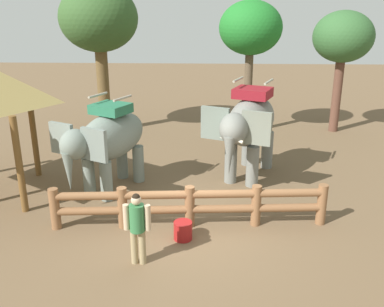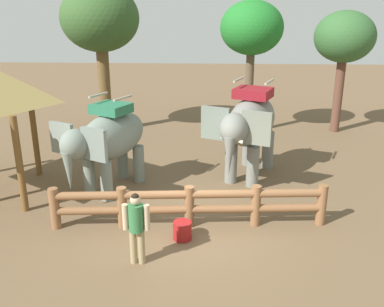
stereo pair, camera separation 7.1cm
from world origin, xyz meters
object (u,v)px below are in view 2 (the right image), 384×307
object	(u,v)px
elephant_center	(249,125)
feed_bucket	(182,230)
tree_back_center	(100,20)
log_fence	(189,204)
elephant_near_left	(108,139)
tree_far_right	(344,39)
tree_far_left	(252,30)
tourist_woman_in_black	(136,224)

from	to	relation	value
elephant_center	feed_bucket	xyz separation A→B (m)	(-1.80, -3.88, -1.50)
elephant_center	tree_back_center	xyz separation A→B (m)	(-5.61, 4.87, 2.83)
log_fence	elephant_near_left	world-z (taller)	elephant_near_left
feed_bucket	tree_far_right	bearing A→B (deg)	57.33
elephant_center	tree_far_left	size ratio (longest dim) A/B	0.68
elephant_center	tree_far_right	size ratio (longest dim) A/B	0.73
log_fence	elephant_center	xyz separation A→B (m)	(1.67, 3.24, 1.12)
log_fence	tree_far_right	xyz separation A→B (m)	(5.79, 8.60, 3.24)
elephant_near_left	elephant_center	world-z (taller)	elephant_center
elephant_near_left	tree_far_right	world-z (taller)	tree_far_right
tree_back_center	tree_far_right	bearing A→B (deg)	2.87
elephant_center	tree_back_center	size ratio (longest dim) A/B	0.61
log_fence	feed_bucket	distance (m)	0.76
log_fence	feed_bucket	world-z (taller)	log_fence
elephant_center	feed_bucket	size ratio (longest dim) A/B	8.31
tourist_woman_in_black	tree_back_center	distance (m)	10.83
log_fence	tree_back_center	distance (m)	9.85
log_fence	elephant_near_left	size ratio (longest dim) A/B	2.06
tree_far_right	elephant_center	bearing A→B (deg)	-127.60
tourist_woman_in_black	tree_far_right	size ratio (longest dim) A/B	0.33
tree_far_left	elephant_near_left	bearing A→B (deg)	-125.86
elephant_center	tree_far_left	bearing A→B (deg)	85.72
log_fence	tourist_woman_in_black	world-z (taller)	tourist_woman_in_black
elephant_near_left	elephant_center	distance (m)	4.25
tourist_woman_in_black	tree_far_right	xyz separation A→B (m)	(6.80, 10.26, 2.91)
elephant_center	elephant_near_left	bearing A→B (deg)	-163.64
log_fence	elephant_near_left	bearing A→B (deg)	139.69
elephant_near_left	tree_back_center	bearing A→B (deg)	104.18
elephant_center	feed_bucket	world-z (taller)	elephant_center
tourist_woman_in_black	feed_bucket	distance (m)	1.53
tree_far_left	tree_back_center	size ratio (longest dim) A/B	0.90
tree_far_left	feed_bucket	xyz separation A→B (m)	(-2.17, -8.84, -4.00)
elephant_near_left	tree_far_left	world-z (taller)	tree_far_left
log_fence	tree_far_left	distance (m)	9.19
tree_far_left	tree_far_right	world-z (taller)	tree_far_left
elephant_near_left	feed_bucket	distance (m)	3.77
tree_back_center	tree_far_right	size ratio (longest dim) A/B	1.20
elephant_near_left	tree_back_center	xyz separation A→B (m)	(-1.53, 6.07, 2.98)
tourist_woman_in_black	feed_bucket	bearing A→B (deg)	49.37
tree_back_center	tourist_woman_in_black	bearing A→B (deg)	-73.28
tourist_woman_in_black	tree_far_right	world-z (taller)	tree_far_right
log_fence	feed_bucket	size ratio (longest dim) A/B	15.43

